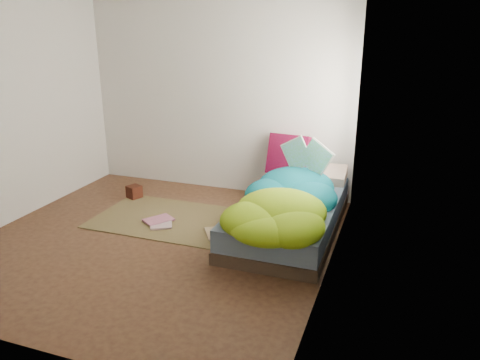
{
  "coord_description": "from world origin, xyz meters",
  "views": [
    {
      "loc": [
        2.27,
        -3.78,
        2.11
      ],
      "look_at": [
        0.66,
        0.75,
        0.49
      ],
      "focal_mm": 35.0,
      "sensor_mm": 36.0,
      "label": 1
    }
  ],
  "objects_px": {
    "open_book": "(306,147)",
    "floor_book_b": "(154,217)",
    "pillow_magenta": "(288,155)",
    "wooden_box": "(134,192)",
    "floor_book_a": "(151,224)",
    "bed": "(289,215)"
  },
  "relations": [
    {
      "from": "bed",
      "to": "floor_book_b",
      "type": "bearing_deg",
      "value": -171.51
    },
    {
      "from": "pillow_magenta",
      "to": "open_book",
      "type": "bearing_deg",
      "value": -52.26
    },
    {
      "from": "open_book",
      "to": "wooden_box",
      "type": "bearing_deg",
      "value": -159.54
    },
    {
      "from": "wooden_box",
      "to": "open_book",
      "type": "bearing_deg",
      "value": 2.21
    },
    {
      "from": "floor_book_b",
      "to": "bed",
      "type": "bearing_deg",
      "value": 41.91
    },
    {
      "from": "open_book",
      "to": "floor_book_a",
      "type": "height_order",
      "value": "open_book"
    },
    {
      "from": "bed",
      "to": "floor_book_b",
      "type": "relative_size",
      "value": 6.58
    },
    {
      "from": "wooden_box",
      "to": "floor_book_b",
      "type": "bearing_deg",
      "value": -42.0
    },
    {
      "from": "bed",
      "to": "floor_book_a",
      "type": "distance_m",
      "value": 1.51
    },
    {
      "from": "open_book",
      "to": "floor_book_a",
      "type": "bearing_deg",
      "value": -135.12
    },
    {
      "from": "open_book",
      "to": "floor_book_b",
      "type": "height_order",
      "value": "open_book"
    },
    {
      "from": "pillow_magenta",
      "to": "floor_book_b",
      "type": "distance_m",
      "value": 1.77
    },
    {
      "from": "pillow_magenta",
      "to": "open_book",
      "type": "relative_size",
      "value": 0.96
    },
    {
      "from": "open_book",
      "to": "floor_book_b",
      "type": "relative_size",
      "value": 1.69
    },
    {
      "from": "open_book",
      "to": "floor_book_a",
      "type": "distance_m",
      "value": 1.9
    },
    {
      "from": "pillow_magenta",
      "to": "floor_book_a",
      "type": "height_order",
      "value": "pillow_magenta"
    },
    {
      "from": "floor_book_a",
      "to": "bed",
      "type": "bearing_deg",
      "value": -12.59
    },
    {
      "from": "bed",
      "to": "floor_book_b",
      "type": "xyz_separation_m",
      "value": [
        -1.51,
        -0.23,
        -0.14
      ]
    },
    {
      "from": "pillow_magenta",
      "to": "wooden_box",
      "type": "bearing_deg",
      "value": -157.22
    },
    {
      "from": "floor_book_a",
      "to": "floor_book_b",
      "type": "relative_size",
      "value": 1.04
    },
    {
      "from": "bed",
      "to": "wooden_box",
      "type": "distance_m",
      "value": 2.09
    },
    {
      "from": "bed",
      "to": "floor_book_a",
      "type": "relative_size",
      "value": 6.31
    }
  ]
}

